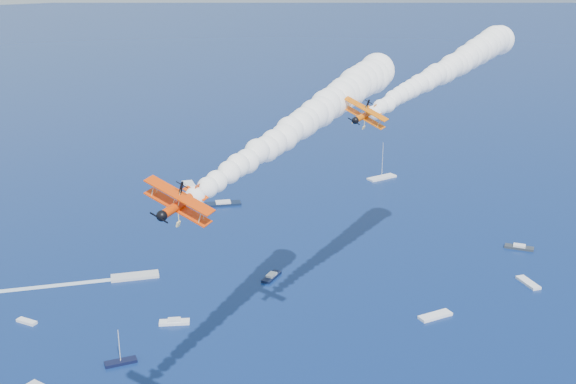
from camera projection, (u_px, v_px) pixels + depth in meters
name	position (u px, v px, depth m)	size (l,w,h in m)	color
biplane_lead	(365.00, 115.00, 120.29)	(7.33, 8.23, 4.96)	#EF6305
biplane_trail	(180.00, 204.00, 85.35)	(8.10, 9.09, 5.48)	#EA3C04
smoke_trail_lead	(446.00, 70.00, 146.10)	(62.28, 35.46, 12.11)	white
smoke_trail_trail	(306.00, 120.00, 113.21)	(58.27, 42.17, 12.11)	white
spectator_boats	(191.00, 266.00, 202.13)	(213.51, 186.13, 0.70)	#313642
boat_wakes	(110.00, 300.00, 183.98)	(206.40, 199.00, 0.04)	white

